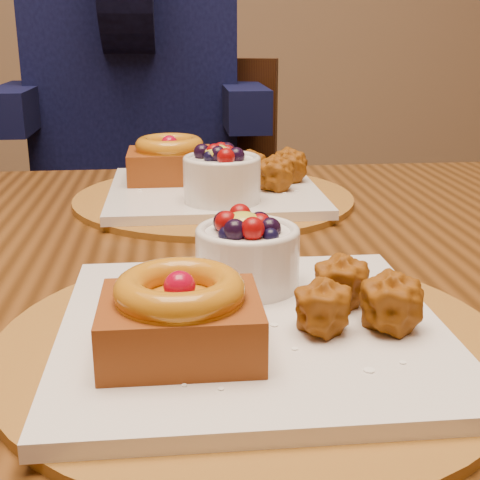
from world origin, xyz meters
name	(u,v)px	position (x,y,z in m)	size (l,w,h in m)	color
dining_table	(228,319)	(0.11, -0.04, 0.68)	(1.60, 0.90, 0.76)	#371E0A
place_setting_near	(248,315)	(0.11, -0.26, 0.78)	(0.38, 0.38, 0.08)	brown
place_setting_far	(212,182)	(0.11, 0.17, 0.78)	(0.38, 0.38, 0.09)	brown
chair_far	(169,245)	(0.04, 0.74, 0.51)	(0.56, 0.56, 0.92)	black
diner	(132,38)	(-0.03, 0.84, 0.96)	(0.55, 0.52, 0.90)	black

